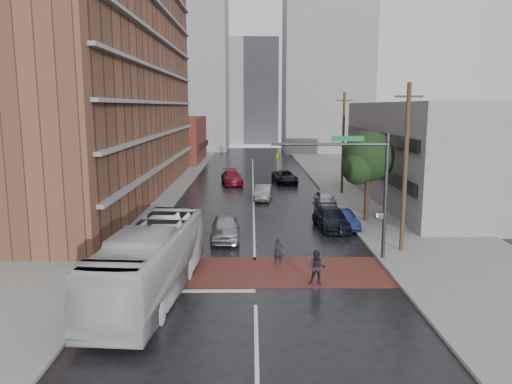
{
  "coord_description": "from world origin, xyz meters",
  "views": [
    {
      "loc": [
        -0.17,
        -24.78,
        8.65
      ],
      "look_at": [
        0.1,
        5.09,
        3.5
      ],
      "focal_mm": 35.0,
      "sensor_mm": 36.0,
      "label": 1
    }
  ],
  "objects_px": {
    "pedestrian_b": "(317,268)",
    "car_parked_mid": "(331,218)",
    "car_travel_c": "(232,177)",
    "suv_travel": "(285,177)",
    "pedestrian_a": "(278,252)",
    "car_travel_b": "(263,192)",
    "car_parked_near": "(342,219)",
    "transit_bus": "(151,262)",
    "car_parked_far": "(325,199)",
    "car_travel_a": "(225,228)"
  },
  "relations": [
    {
      "from": "car_parked_mid",
      "to": "pedestrian_b",
      "type": "bearing_deg",
      "value": -107.52
    },
    {
      "from": "car_parked_far",
      "to": "car_travel_b",
      "type": "bearing_deg",
      "value": 148.89
    },
    {
      "from": "transit_bus",
      "to": "car_parked_mid",
      "type": "bearing_deg",
      "value": 56.1
    },
    {
      "from": "car_travel_a",
      "to": "car_travel_c",
      "type": "bearing_deg",
      "value": 89.5
    },
    {
      "from": "car_travel_a",
      "to": "car_parked_mid",
      "type": "height_order",
      "value": "car_travel_a"
    },
    {
      "from": "car_travel_a",
      "to": "car_parked_mid",
      "type": "bearing_deg",
      "value": 20.09
    },
    {
      "from": "car_travel_a",
      "to": "car_parked_mid",
      "type": "distance_m",
      "value": 8.02
    },
    {
      "from": "car_travel_c",
      "to": "pedestrian_b",
      "type": "bearing_deg",
      "value": -89.94
    },
    {
      "from": "suv_travel",
      "to": "car_travel_c",
      "type": "bearing_deg",
      "value": 177.85
    },
    {
      "from": "car_travel_b",
      "to": "car_parked_mid",
      "type": "xyz_separation_m",
      "value": [
        4.63,
        -11.15,
        0.05
      ]
    },
    {
      "from": "car_travel_b",
      "to": "suv_travel",
      "type": "height_order",
      "value": "suv_travel"
    },
    {
      "from": "pedestrian_b",
      "to": "car_travel_b",
      "type": "relative_size",
      "value": 0.42
    },
    {
      "from": "car_travel_c",
      "to": "pedestrian_a",
      "type": "bearing_deg",
      "value": -92.21
    },
    {
      "from": "car_travel_a",
      "to": "car_parked_near",
      "type": "xyz_separation_m",
      "value": [
        8.2,
        2.97,
        -0.13
      ]
    },
    {
      "from": "car_parked_far",
      "to": "transit_bus",
      "type": "bearing_deg",
      "value": -119.99
    },
    {
      "from": "pedestrian_a",
      "to": "car_travel_b",
      "type": "relative_size",
      "value": 0.35
    },
    {
      "from": "pedestrian_a",
      "to": "car_travel_c",
      "type": "xyz_separation_m",
      "value": [
        -3.69,
        29.05,
        0.01
      ]
    },
    {
      "from": "pedestrian_a",
      "to": "car_parked_far",
      "type": "distance_m",
      "value": 17.19
    },
    {
      "from": "suv_travel",
      "to": "car_parked_far",
      "type": "distance_m",
      "value": 13.48
    },
    {
      "from": "car_parked_mid",
      "to": "pedestrian_a",
      "type": "bearing_deg",
      "value": -122.23
    },
    {
      "from": "transit_bus",
      "to": "car_travel_a",
      "type": "xyz_separation_m",
      "value": [
        2.9,
        9.83,
        -0.84
      ]
    },
    {
      "from": "pedestrian_a",
      "to": "pedestrian_b",
      "type": "xyz_separation_m",
      "value": [
        1.71,
        -3.22,
        0.13
      ]
    },
    {
      "from": "pedestrian_b",
      "to": "car_travel_c",
      "type": "distance_m",
      "value": 32.71
    },
    {
      "from": "pedestrian_a",
      "to": "car_parked_far",
      "type": "xyz_separation_m",
      "value": [
        4.99,
        16.45,
        -0.09
      ]
    },
    {
      "from": "pedestrian_a",
      "to": "car_travel_b",
      "type": "xyz_separation_m",
      "value": [
        -0.39,
        19.43,
        -0.05
      ]
    },
    {
      "from": "pedestrian_a",
      "to": "car_travel_c",
      "type": "relative_size",
      "value": 0.29
    },
    {
      "from": "car_parked_near",
      "to": "transit_bus",
      "type": "bearing_deg",
      "value": -141.28
    },
    {
      "from": "car_parked_mid",
      "to": "car_parked_far",
      "type": "distance_m",
      "value": 8.2
    },
    {
      "from": "suv_travel",
      "to": "car_parked_mid",
      "type": "height_order",
      "value": "car_parked_mid"
    },
    {
      "from": "car_travel_c",
      "to": "suv_travel",
      "type": "relative_size",
      "value": 1.01
    },
    {
      "from": "pedestrian_b",
      "to": "car_parked_mid",
      "type": "height_order",
      "value": "pedestrian_b"
    },
    {
      "from": "car_travel_c",
      "to": "car_parked_mid",
      "type": "relative_size",
      "value": 1.02
    },
    {
      "from": "transit_bus",
      "to": "pedestrian_b",
      "type": "relative_size",
      "value": 6.69
    },
    {
      "from": "transit_bus",
      "to": "pedestrian_b",
      "type": "xyz_separation_m",
      "value": [
        7.82,
        1.31,
        -0.76
      ]
    },
    {
      "from": "pedestrian_a",
      "to": "car_travel_a",
      "type": "xyz_separation_m",
      "value": [
        -3.21,
        5.31,
        0.05
      ]
    },
    {
      "from": "pedestrian_b",
      "to": "car_parked_mid",
      "type": "relative_size",
      "value": 0.34
    },
    {
      "from": "car_parked_near",
      "to": "pedestrian_b",
      "type": "bearing_deg",
      "value": -116.28
    },
    {
      "from": "transit_bus",
      "to": "pedestrian_b",
      "type": "distance_m",
      "value": 7.96
    },
    {
      "from": "pedestrian_b",
      "to": "car_parked_near",
      "type": "distance_m",
      "value": 11.96
    },
    {
      "from": "car_parked_far",
      "to": "car_parked_mid",
      "type": "bearing_deg",
      "value": -97.38
    },
    {
      "from": "car_parked_near",
      "to": "car_parked_mid",
      "type": "xyz_separation_m",
      "value": [
        -0.75,
        0.0,
        0.07
      ]
    },
    {
      "from": "suv_travel",
      "to": "car_parked_far",
      "type": "bearing_deg",
      "value": -86.46
    },
    {
      "from": "transit_bus",
      "to": "car_travel_b",
      "type": "distance_m",
      "value": 24.64
    },
    {
      "from": "car_travel_c",
      "to": "car_parked_far",
      "type": "bearing_deg",
      "value": -64.88
    },
    {
      "from": "pedestrian_a",
      "to": "pedestrian_b",
      "type": "bearing_deg",
      "value": -73.72
    },
    {
      "from": "pedestrian_b",
      "to": "car_travel_a",
      "type": "height_order",
      "value": "pedestrian_b"
    },
    {
      "from": "transit_bus",
      "to": "suv_travel",
      "type": "xyz_separation_m",
      "value": [
        8.41,
        34.18,
        -0.92
      ]
    },
    {
      "from": "pedestrian_a",
      "to": "car_travel_b",
      "type": "height_order",
      "value": "pedestrian_a"
    },
    {
      "from": "car_travel_b",
      "to": "car_parked_near",
      "type": "relative_size",
      "value": 1.04
    },
    {
      "from": "car_travel_b",
      "to": "car_parked_mid",
      "type": "relative_size",
      "value": 0.83
    }
  ]
}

